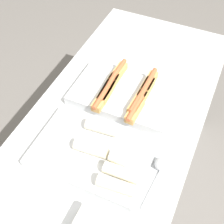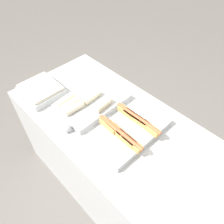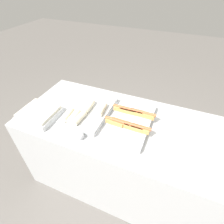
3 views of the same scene
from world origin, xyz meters
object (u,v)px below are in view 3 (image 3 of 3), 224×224
Objects in this scene: serving_spoon_near at (79,136)px; tray_wraps at (89,111)px; tray_hotdogs at (130,121)px; tray_side_front at (39,114)px.

tray_wraps is at bearing 104.09° from serving_spoon_near.
tray_hotdogs reaches higher than tray_side_front.
tray_hotdogs is at bearing 2.56° from tray_wraps.
tray_side_front is at bearing -152.85° from tray_wraps.
tray_side_front is (-0.36, -0.19, 0.00)m from tray_wraps.
tray_wraps reaches higher than serving_spoon_near.
tray_side_front is (-0.73, -0.20, -0.00)m from tray_hotdogs.
serving_spoon_near is (0.43, -0.08, -0.01)m from tray_side_front.
tray_hotdogs is at bearing 42.91° from serving_spoon_near.
tray_side_front is 0.44m from serving_spoon_near.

